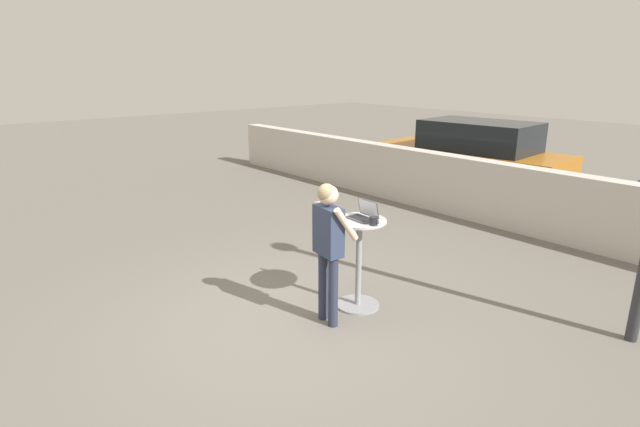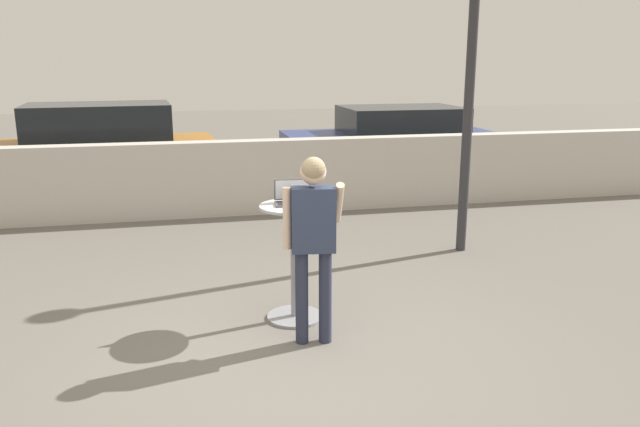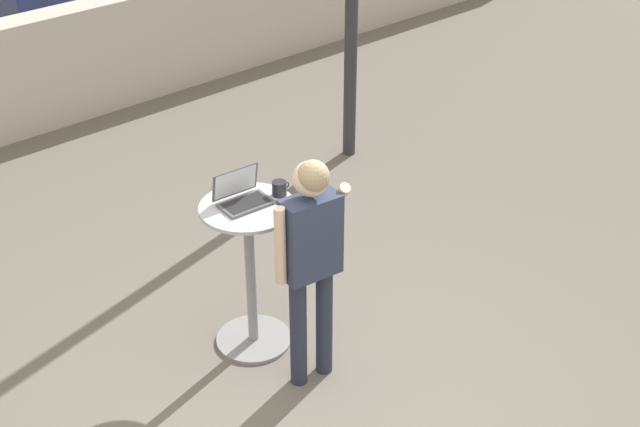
{
  "view_description": "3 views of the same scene",
  "coord_description": "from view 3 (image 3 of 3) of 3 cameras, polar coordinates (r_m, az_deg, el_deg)",
  "views": [
    {
      "loc": [
        4.05,
        -3.02,
        2.8
      ],
      "look_at": [
        -0.03,
        0.47,
        1.21
      ],
      "focal_mm": 28.0,
      "sensor_mm": 36.0,
      "label": 1
    },
    {
      "loc": [
        -0.79,
        -4.49,
        2.39
      ],
      "look_at": [
        0.36,
        0.64,
        1.07
      ],
      "focal_mm": 35.0,
      "sensor_mm": 36.0,
      "label": 2
    },
    {
      "loc": [
        -2.71,
        -3.05,
        3.99
      ],
      "look_at": [
        0.34,
        0.4,
        1.2
      ],
      "focal_mm": 50.0,
      "sensor_mm": 36.0,
      "label": 3
    }
  ],
  "objects": [
    {
      "name": "laptop",
      "position": [
        5.7,
        -5.02,
        1.14
      ],
      "size": [
        0.35,
        0.27,
        0.22
      ],
      "color": "#515156",
      "rests_on": "cafe_table"
    },
    {
      "name": "cafe_table",
      "position": [
        5.94,
        -4.48,
        -3.46
      ],
      "size": [
        0.63,
        0.63,
        1.1
      ],
      "color": "gray",
      "rests_on": "ground_plane"
    },
    {
      "name": "ground_plane",
      "position": [
        5.71,
        0.08,
        -13.17
      ],
      "size": [
        50.0,
        50.0,
        0.0
      ],
      "primitive_type": "plane",
      "color": "slate"
    },
    {
      "name": "coffee_mug",
      "position": [
        5.77,
        -2.61,
        1.62
      ],
      "size": [
        0.13,
        0.1,
        0.1
      ],
      "color": "#232328",
      "rests_on": "cafe_table"
    },
    {
      "name": "standing_person",
      "position": [
        5.4,
        -0.6,
        -2.21
      ],
      "size": [
        0.53,
        0.33,
        1.62
      ],
      "color": "#282D42",
      "rests_on": "ground_plane"
    }
  ]
}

